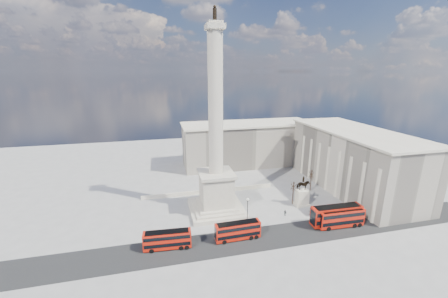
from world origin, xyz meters
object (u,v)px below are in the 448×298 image
red_bus_d (341,218)px  red_bus_a (168,240)px  pedestrian_standing (310,211)px  nelsons_column (216,164)px  red_bus_b (238,231)px  pedestrian_crossing (285,213)px  equestrian_statue (302,195)px  pedestrian_walking (336,216)px  victorian_lamp (248,208)px  red_bus_c (336,215)px

red_bus_d → red_bus_a: bearing=-179.7°
red_bus_a → pedestrian_standing: (36.43, 5.92, -1.13)m
nelsons_column → red_bus_a: (-13.27, -13.89, -10.83)m
red_bus_a → red_bus_b: red_bus_b is taller
red_bus_d → pedestrian_standing: bearing=121.6°
red_bus_a → pedestrian_crossing: bearing=16.7°
equestrian_statue → pedestrian_walking: bearing=-62.4°
nelsons_column → victorian_lamp: 13.41m
nelsons_column → red_bus_c: size_ratio=4.02×
red_bus_a → nelsons_column: bearing=50.1°
nelsons_column → red_bus_c: bearing=-27.7°
red_bus_b → pedestrian_standing: size_ratio=5.30×
red_bus_d → red_bus_c: bearing=123.2°
red_bus_b → victorian_lamp: bearing=55.2°
nelsons_column → equestrian_statue: (23.64, -2.67, -9.95)m
red_bus_b → nelsons_column: bearing=96.1°
nelsons_column → red_bus_a: 22.05m
pedestrian_walking → red_bus_c: bearing=-159.0°
red_bus_a → pedestrian_walking: red_bus_a is taller
red_bus_d → pedestrian_standing: size_ratio=5.91×
nelsons_column → red_bus_c: 31.71m
nelsons_column → pedestrian_walking: 32.84m
pedestrian_crossing → red_bus_b: bearing=91.7°
equestrian_statue → pedestrian_crossing: 8.59m
pedestrian_crossing → red_bus_c: bearing=-148.3°
red_bus_b → pedestrian_walking: (26.36, 2.60, -1.37)m
red_bus_b → pedestrian_standing: (21.26, 6.13, -1.18)m
red_bus_b → red_bus_d: 25.25m
red_bus_a → pedestrian_standing: size_ratio=5.22×
red_bus_d → pedestrian_walking: red_bus_d is taller
pedestrian_standing → nelsons_column: bearing=-14.1°
red_bus_b → pedestrian_crossing: size_ratio=6.12×
pedestrian_standing → equestrian_statue: bearing=-90.3°
nelsons_column → pedestrian_walking: nelsons_column is taller
red_bus_b → victorian_lamp: (4.36, 6.65, 1.55)m
victorian_lamp → pedestrian_walking: victorian_lamp is taller
pedestrian_standing → red_bus_c: bearing=124.6°
pedestrian_walking → pedestrian_crossing: pedestrian_crossing is taller
red_bus_c → victorian_lamp: size_ratio=1.98×
victorian_lamp → pedestrian_crossing: victorian_lamp is taller
red_bus_c → equestrian_statue: size_ratio=1.45×
red_bus_c → red_bus_b: bearing=-178.2°
red_bus_b → pedestrian_walking: bearing=4.1°
red_bus_a → red_bus_b: (15.17, -0.21, 0.05)m
red_bus_b → red_bus_d: red_bus_d is taller
victorian_lamp → equestrian_statue: 18.04m
victorian_lamp → pedestrian_walking: 22.56m
red_bus_b → red_bus_c: red_bus_c is taller
pedestrian_walking → pedestrian_standing: 6.21m
victorian_lamp → pedestrian_standing: victorian_lamp is taller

